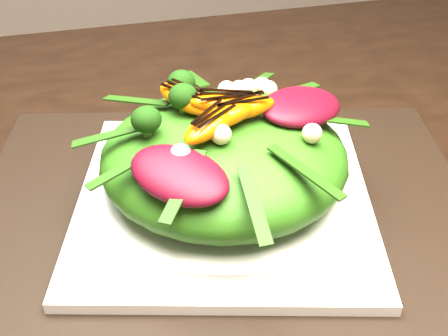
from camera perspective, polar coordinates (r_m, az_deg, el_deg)
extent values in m
cube|color=black|center=(0.74, 14.68, 1.01)|extent=(1.60, 0.90, 0.75)
cube|color=black|center=(0.61, 0.00, -3.64)|extent=(0.58, 0.49, 0.00)
cube|color=white|center=(0.60, 0.00, -3.08)|extent=(0.36, 0.36, 0.01)
cylinder|color=silver|center=(0.59, 0.00, -1.93)|extent=(0.33, 0.33, 0.02)
ellipsoid|color=#2D6112|center=(0.57, 0.00, 1.09)|extent=(0.26, 0.26, 0.08)
ellipsoid|color=#440713|center=(0.58, 7.37, 5.82)|extent=(0.10, 0.09, 0.02)
ellipsoid|color=#CC4C03|center=(0.56, -1.37, 5.91)|extent=(0.07, 0.04, 0.02)
sphere|color=black|center=(0.56, -5.62, 6.84)|extent=(0.05, 0.05, 0.04)
sphere|color=#F8F0AF|center=(0.53, 2.84, 4.11)|extent=(0.02, 0.02, 0.02)
cube|color=black|center=(0.55, -1.39, 6.80)|extent=(0.05, 0.01, 0.00)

